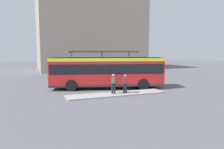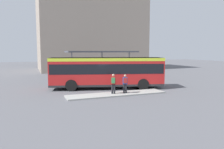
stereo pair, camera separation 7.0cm
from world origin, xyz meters
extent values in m
plane|color=#5B5B60|center=(0.00, 0.00, 0.00)|extent=(120.00, 120.00, 0.00)
cube|color=#9E9E99|center=(-0.31, -3.34, 0.06)|extent=(8.62, 1.80, 0.12)
cube|color=red|center=(0.00, 0.00, 1.71)|extent=(11.23, 5.36, 2.71)
cube|color=#C6DB33|center=(0.00, 0.00, 2.91)|extent=(11.26, 5.38, 0.30)
cube|color=black|center=(0.00, 0.00, 2.03)|extent=(11.03, 5.33, 0.95)
cube|color=black|center=(5.26, -1.51, 2.03)|extent=(0.69, 2.17, 1.04)
cube|color=#28282B|center=(0.00, 0.00, 0.45)|extent=(11.24, 5.37, 0.20)
cylinder|color=black|center=(3.60, 0.18, 0.54)|extent=(1.12, 0.57, 1.08)
cylinder|color=black|center=(2.95, -2.06, 0.54)|extent=(1.12, 0.57, 1.08)
cylinder|color=black|center=(-2.95, 2.06, 0.54)|extent=(1.12, 0.57, 1.08)
cylinder|color=black|center=(-3.60, -0.18, 0.54)|extent=(1.12, 0.57, 1.08)
cylinder|color=#232328|center=(0.33, -3.41, 0.51)|extent=(0.15, 0.15, 0.79)
cylinder|color=#232328|center=(0.49, -3.46, 0.51)|extent=(0.15, 0.15, 0.79)
cube|color=#194799|center=(0.41, -3.44, 1.20)|extent=(0.44, 0.33, 0.59)
cube|color=maroon|center=(0.34, -3.63, 1.23)|extent=(0.34, 0.28, 0.45)
sphere|color=tan|center=(0.41, -3.44, 1.63)|extent=(0.21, 0.21, 0.21)
cylinder|color=#232328|center=(-0.70, -3.26, 0.53)|extent=(0.15, 0.15, 0.82)
cylinder|color=#232328|center=(-0.54, -3.34, 0.53)|extent=(0.15, 0.15, 0.82)
cube|color=#B21E1E|center=(-0.62, -3.30, 1.25)|extent=(0.47, 0.37, 0.62)
cube|color=#337542|center=(-0.70, -3.49, 1.28)|extent=(0.36, 0.31, 0.47)
sphere|color=tan|center=(-0.62, -3.30, 1.69)|extent=(0.22, 0.22, 0.22)
torus|color=black|center=(9.25, 5.60, 0.36)|extent=(0.06, 0.73, 0.73)
torus|color=black|center=(9.23, 4.61, 0.36)|extent=(0.06, 0.73, 0.73)
cylinder|color=red|center=(9.24, 5.11, 0.60)|extent=(0.05, 0.78, 0.04)
cylinder|color=red|center=(9.24, 4.93, 0.54)|extent=(0.04, 0.04, 0.36)
cube|color=black|center=(9.24, 4.93, 0.72)|extent=(0.07, 0.18, 0.04)
cylinder|color=red|center=(9.25, 5.50, 0.69)|extent=(0.48, 0.04, 0.03)
torus|color=black|center=(9.39, 6.23, 0.33)|extent=(0.15, 0.67, 0.67)
torus|color=black|center=(9.53, 5.33, 0.33)|extent=(0.15, 0.67, 0.67)
cylinder|color=gold|center=(9.46, 5.78, 0.55)|extent=(0.14, 0.71, 0.04)
cylinder|color=gold|center=(9.48, 5.61, 0.50)|extent=(0.04, 0.04, 0.33)
cube|color=black|center=(9.48, 5.61, 0.66)|extent=(0.10, 0.19, 0.04)
cylinder|color=gold|center=(9.41, 6.14, 0.63)|extent=(0.48, 0.10, 0.03)
cube|color=#4C515B|center=(1.91, 7.12, 3.63)|extent=(9.37, 3.07, 0.18)
cylinder|color=gray|center=(-2.07, 7.12, 1.77)|extent=(0.16, 0.16, 3.54)
cylinder|color=gray|center=(5.89, 7.12, 1.77)|extent=(0.16, 0.16, 3.54)
cylinder|color=gray|center=(1.91, 7.12, 1.77)|extent=(0.16, 0.16, 3.54)
cube|color=gray|center=(4.90, 23.04, 7.74)|extent=(20.26, 11.96, 15.49)
camera|label=1|loc=(-7.42, -20.21, 3.73)|focal=35.00mm
camera|label=2|loc=(-7.35, -20.23, 3.73)|focal=35.00mm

